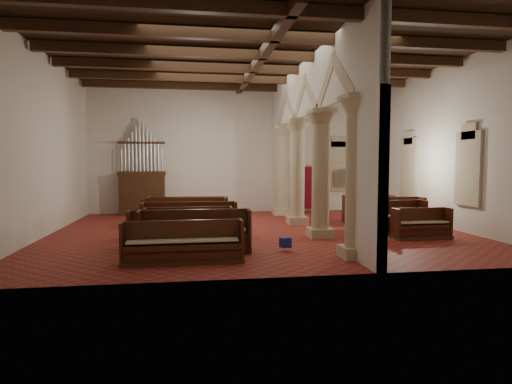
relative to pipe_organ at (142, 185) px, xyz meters
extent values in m
plane|color=maroon|center=(4.50, -5.50, -1.37)|extent=(14.00, 14.00, 0.00)
plane|color=black|center=(4.50, -5.50, 4.63)|extent=(14.00, 14.00, 0.00)
cube|color=silver|center=(4.50, 0.50, 1.63)|extent=(14.00, 0.02, 6.00)
cube|color=silver|center=(4.50, -11.50, 1.63)|extent=(14.00, 0.02, 6.00)
cube|color=silver|center=(-2.50, -5.50, 1.63)|extent=(0.02, 12.00, 6.00)
cube|color=silver|center=(11.50, -5.50, 1.63)|extent=(0.02, 12.00, 6.00)
cube|color=tan|center=(6.30, -10.00, -1.22)|extent=(0.75, 0.75, 0.30)
cylinder|color=tan|center=(6.30, -10.00, 0.58)|extent=(0.56, 0.56, 3.30)
cube|color=tan|center=(6.30, -7.00, -1.22)|extent=(0.75, 0.75, 0.30)
cylinder|color=tan|center=(6.30, -7.00, 0.58)|extent=(0.56, 0.56, 3.30)
cube|color=tan|center=(6.30, -4.00, -1.22)|extent=(0.75, 0.75, 0.30)
cylinder|color=tan|center=(6.30, -4.00, 0.58)|extent=(0.56, 0.56, 3.30)
cube|color=tan|center=(6.30, -1.00, -1.22)|extent=(0.75, 0.75, 0.30)
cylinder|color=tan|center=(6.30, -1.00, 0.58)|extent=(0.56, 0.56, 3.30)
cube|color=silver|center=(6.30, -5.50, 3.66)|extent=(0.25, 11.90, 1.93)
cube|color=#357857|center=(11.48, -7.00, 0.83)|extent=(0.03, 1.00, 2.20)
cube|color=#357857|center=(11.48, -3.00, 0.83)|extent=(0.03, 1.00, 2.20)
cube|color=#357857|center=(9.50, 0.48, 0.83)|extent=(1.00, 0.03, 2.20)
cube|color=#3C2513|center=(0.00, 0.00, -0.47)|extent=(2.00, 0.80, 1.80)
cube|color=#3C2513|center=(0.00, 0.00, 0.53)|extent=(2.10, 0.85, 0.20)
cube|color=#372311|center=(0.52, 0.00, -1.33)|extent=(0.50, 0.50, 0.09)
cube|color=#372311|center=(0.52, 0.00, -0.87)|extent=(0.24, 0.24, 1.00)
cube|color=#372311|center=(0.52, -0.07, -0.32)|extent=(0.53, 0.46, 0.18)
cube|color=maroon|center=(8.00, 0.42, -0.22)|extent=(1.60, 0.06, 2.10)
cylinder|color=gold|center=(8.00, 0.40, 0.88)|extent=(1.80, 0.04, 0.04)
cone|color=#3C2513|center=(9.56, -0.28, -1.31)|extent=(0.34, 0.34, 0.11)
cylinder|color=gold|center=(9.56, -0.28, -0.25)|extent=(0.04, 0.04, 2.24)
cylinder|color=gold|center=(9.56, -0.28, 0.78)|extent=(0.03, 0.65, 0.03)
cube|color=navy|center=(9.56, -0.30, 0.31)|extent=(0.51, 0.02, 0.79)
cube|color=#151E95|center=(3.08, -9.34, -1.12)|extent=(0.32, 0.26, 0.31)
cube|color=#16339C|center=(4.73, -8.91, -1.13)|extent=(0.32, 0.28, 0.27)
cube|color=#151592|center=(3.47, -6.92, -1.09)|extent=(0.37, 0.31, 0.37)
cylinder|color=white|center=(2.74, -9.62, -1.21)|extent=(0.90, 0.31, 0.09)
cylinder|color=white|center=(1.21, -9.07, -1.21)|extent=(1.13, 0.31, 0.11)
cube|color=#3C2513|center=(2.01, -9.88, -1.32)|extent=(2.89, 0.72, 0.10)
cube|color=#421A0E|center=(2.01, -9.92, -1.06)|extent=(2.74, 0.43, 0.43)
cube|color=#421A0E|center=(2.01, -9.70, -0.82)|extent=(2.73, 0.11, 0.91)
cube|color=#421A0E|center=(0.60, -9.86, -0.82)|extent=(0.08, 0.58, 0.91)
cube|color=#421A0E|center=(3.41, -9.86, -0.82)|extent=(0.08, 0.58, 0.91)
cube|color=beige|center=(2.01, -9.92, -0.82)|extent=(2.63, 0.39, 0.05)
cube|color=#3C2513|center=(2.30, -8.80, -1.32)|extent=(2.95, 0.77, 0.11)
cube|color=#3C120C|center=(2.30, -8.85, -1.01)|extent=(2.80, 0.45, 0.49)
cube|color=#3C120C|center=(2.30, -8.60, -0.74)|extent=(2.80, 0.08, 1.04)
cube|color=#3C120C|center=(0.86, -8.77, -0.74)|extent=(0.08, 0.66, 1.04)
cube|color=#3C120C|center=(3.74, -8.77, -0.74)|extent=(0.08, 0.66, 1.04)
cube|color=beige|center=(2.30, -8.85, -0.74)|extent=(2.69, 0.40, 0.05)
cube|color=#3C2513|center=(1.95, -7.77, -1.32)|extent=(3.08, 0.78, 0.10)
cube|color=#44220E|center=(1.95, -7.82, -1.05)|extent=(2.92, 0.48, 0.44)
cube|color=#44220E|center=(1.95, -7.59, -0.80)|extent=(2.91, 0.15, 0.94)
cube|color=#44220E|center=(0.46, -7.75, -0.80)|extent=(0.09, 0.59, 0.94)
cube|color=#44220E|center=(3.45, -7.75, -0.80)|extent=(0.09, 0.59, 0.94)
cube|color=beige|center=(1.95, -7.82, -0.80)|extent=(2.81, 0.43, 0.05)
cube|color=#3C2513|center=(2.13, -6.80, -1.32)|extent=(2.74, 0.76, 0.10)
cube|color=#3E200D|center=(2.13, -6.85, -1.06)|extent=(2.58, 0.47, 0.43)
cube|color=#3E200D|center=(2.13, -6.63, -0.82)|extent=(2.57, 0.15, 0.92)
cube|color=#3E200D|center=(0.80, -6.79, -0.82)|extent=(0.09, 0.58, 0.92)
cube|color=#3E200D|center=(3.45, -6.79, -0.82)|extent=(0.09, 0.58, 0.92)
cube|color=beige|center=(2.13, -6.85, -0.82)|extent=(2.48, 0.43, 0.05)
cube|color=#3C2513|center=(2.15, -5.77, -1.32)|extent=(3.15, 0.73, 0.10)
cube|color=#45220E|center=(2.15, -5.83, -1.04)|extent=(3.00, 0.42, 0.46)
cube|color=#45220E|center=(2.15, -5.59, -0.78)|extent=(3.00, 0.08, 0.98)
cube|color=#45220E|center=(0.61, -5.75, -0.78)|extent=(0.07, 0.62, 0.98)
cube|color=#45220E|center=(3.69, -5.75, -0.78)|extent=(0.07, 0.62, 0.98)
cube|color=beige|center=(2.15, -5.83, -0.78)|extent=(2.88, 0.38, 0.05)
cube|color=#3C2513|center=(2.51, -4.75, -1.32)|extent=(2.69, 0.75, 0.09)
cube|color=#3E160D|center=(2.51, -4.79, -1.07)|extent=(2.53, 0.46, 0.42)
cube|color=#3E160D|center=(2.51, -4.58, -0.84)|extent=(2.52, 0.16, 0.88)
cube|color=#3E160D|center=(1.21, -4.73, -0.84)|extent=(0.09, 0.56, 0.88)
cube|color=#3E160D|center=(3.81, -4.73, -0.84)|extent=(0.09, 0.56, 0.88)
cube|color=beige|center=(2.51, -4.79, -0.84)|extent=(2.43, 0.42, 0.05)
cube|color=#3C2513|center=(1.96, -3.78, -1.32)|extent=(3.17, 0.75, 0.10)
cube|color=#381D0C|center=(1.96, -3.83, -1.04)|extent=(3.01, 0.45, 0.45)
cube|color=#381D0C|center=(1.96, -3.59, -0.79)|extent=(3.01, 0.12, 0.96)
cube|color=#381D0C|center=(0.42, -3.75, -0.79)|extent=(0.08, 0.60, 0.96)
cube|color=#381D0C|center=(3.51, -3.75, -0.79)|extent=(0.08, 0.60, 0.96)
cube|color=beige|center=(1.96, -3.83, -0.79)|extent=(2.89, 0.41, 0.05)
cube|color=#3C2513|center=(2.09, -3.17, -1.32)|extent=(3.16, 0.90, 0.10)
cube|color=#421F0E|center=(2.09, -3.22, -1.05)|extent=(2.99, 0.59, 0.45)
cube|color=#421F0E|center=(2.09, -2.99, -0.80)|extent=(2.97, 0.26, 0.95)
cube|color=#421F0E|center=(0.56, -3.15, -0.80)|extent=(0.11, 0.60, 0.95)
cube|color=#421F0E|center=(3.62, -3.15, -0.80)|extent=(0.11, 0.60, 0.95)
cube|color=beige|center=(2.09, -3.22, -0.80)|extent=(2.87, 0.54, 0.05)
cube|color=#3C2513|center=(9.43, -7.67, -1.33)|extent=(1.85, 0.67, 0.09)
cube|color=#3B1B0C|center=(9.43, -7.72, -1.07)|extent=(1.70, 0.39, 0.41)
cube|color=#3B1B0C|center=(9.43, -7.51, -0.84)|extent=(1.69, 0.09, 0.87)
cube|color=#3B1B0C|center=(8.54, -7.65, -0.84)|extent=(0.07, 0.55, 0.87)
cube|color=#3B1B0C|center=(10.31, -7.65, -0.84)|extent=(0.07, 0.55, 0.87)
cube|color=beige|center=(9.43, -7.72, -0.84)|extent=(1.63, 0.36, 0.05)
cube|color=#3C2513|center=(9.05, -6.58, -1.32)|extent=(2.19, 0.87, 0.11)
cube|color=#421C0E|center=(9.05, -6.64, -1.03)|extent=(2.02, 0.55, 0.48)
cube|color=#421C0E|center=(9.05, -6.39, -0.76)|extent=(2.00, 0.20, 1.00)
cube|color=#421C0E|center=(8.01, -6.56, -0.76)|extent=(0.11, 0.64, 1.00)
cube|color=#421C0E|center=(10.09, -6.56, -0.76)|extent=(0.11, 0.64, 1.00)
cube|color=beige|center=(9.05, -6.64, -0.76)|extent=(1.94, 0.50, 0.05)
cube|color=#3C2513|center=(9.43, -5.75, -1.32)|extent=(2.24, 0.81, 0.11)
cube|color=#3C1C0D|center=(9.43, -5.80, -1.02)|extent=(2.09, 0.48, 0.49)
cube|color=#3C1C0D|center=(9.43, -5.55, -0.74)|extent=(2.08, 0.12, 1.04)
cube|color=#3C1C0D|center=(8.35, -5.73, -0.74)|extent=(0.09, 0.66, 1.04)
cube|color=#3C1C0D|center=(10.50, -5.73, -0.74)|extent=(0.09, 0.66, 1.04)
cube|color=beige|center=(9.43, -5.80, -0.74)|extent=(2.00, 0.44, 0.05)
cube|color=#3C2513|center=(9.36, -4.72, -1.32)|extent=(1.73, 0.73, 0.10)
cube|color=#37160B|center=(9.36, -4.77, -1.05)|extent=(1.58, 0.43, 0.44)
cube|color=#37160B|center=(9.36, -4.55, -0.81)|extent=(1.57, 0.11, 0.93)
cube|color=#37160B|center=(8.54, -4.70, -0.81)|extent=(0.08, 0.59, 0.93)
cube|color=#37160B|center=(10.19, -4.70, -0.81)|extent=(0.08, 0.59, 0.93)
cube|color=beige|center=(9.36, -4.77, -0.81)|extent=(1.51, 0.39, 0.05)
cube|color=#3C2513|center=(9.26, -3.94, -1.32)|extent=(2.01, 0.74, 0.10)
cube|color=#3E1E0D|center=(9.26, -3.99, -1.04)|extent=(1.85, 0.43, 0.46)
cube|color=#3E1E0D|center=(9.26, -3.75, -0.78)|extent=(1.85, 0.09, 0.98)
cube|color=#3E1E0D|center=(8.30, -3.92, -0.78)|extent=(0.08, 0.62, 0.98)
cube|color=#3E1E0D|center=(10.23, -3.92, -0.78)|extent=(0.08, 0.62, 0.98)
cube|color=beige|center=(9.26, -3.99, -0.78)|extent=(1.78, 0.39, 0.05)
camera|label=1|loc=(2.21, -20.15, 1.05)|focal=30.00mm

